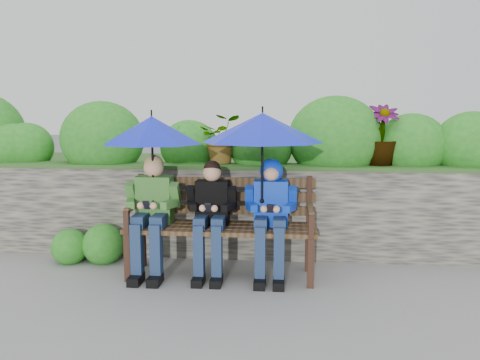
# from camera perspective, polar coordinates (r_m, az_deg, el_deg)

# --- Properties ---
(ground) EXTENTS (60.00, 60.00, 0.00)m
(ground) POSITION_cam_1_polar(r_m,az_deg,el_deg) (4.68, -0.12, -11.77)
(ground) COLOR gray
(ground) RESTS_ON ground
(garden_backdrop) EXTENTS (8.00, 2.85, 1.90)m
(garden_backdrop) POSITION_cam_1_polar(r_m,az_deg,el_deg) (6.06, 0.67, -0.79)
(garden_backdrop) COLOR #373633
(garden_backdrop) RESTS_ON ground
(park_bench) EXTENTS (1.85, 0.54, 0.97)m
(park_bench) POSITION_cam_1_polar(r_m,az_deg,el_deg) (4.65, -2.22, -4.80)
(park_bench) COLOR #331E16
(park_bench) RESTS_ON ground
(boy_left) EXTENTS (0.52, 0.60, 1.19)m
(boy_left) POSITION_cam_1_polar(r_m,az_deg,el_deg) (4.67, -10.65, -3.43)
(boy_left) COLOR #376B29
(boy_left) RESTS_ON ground
(boy_middle) EXTENTS (0.48, 0.56, 1.14)m
(boy_middle) POSITION_cam_1_polar(r_m,az_deg,el_deg) (4.56, -3.55, -3.88)
(boy_middle) COLOR black
(boy_middle) RESTS_ON ground
(boy_right) EXTENTS (0.49, 0.60, 1.15)m
(boy_right) POSITION_cam_1_polar(r_m,az_deg,el_deg) (4.50, 3.77, -3.37)
(boy_right) COLOR #0023BD
(boy_right) RESTS_ON ground
(umbrella_left) EXTENTS (0.97, 0.97, 0.91)m
(umbrella_left) POSITION_cam_1_polar(r_m,az_deg,el_deg) (4.60, -10.70, 5.98)
(umbrella_left) COLOR #0A1ACA
(umbrella_left) RESTS_ON ground
(umbrella_right) EXTENTS (1.14, 1.14, 0.92)m
(umbrella_right) POSITION_cam_1_polar(r_m,az_deg,el_deg) (4.40, 2.75, 6.38)
(umbrella_right) COLOR #0A1ACA
(umbrella_right) RESTS_ON ground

